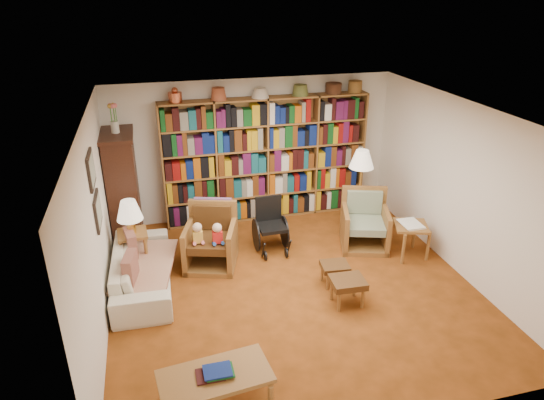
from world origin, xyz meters
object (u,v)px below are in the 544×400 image
object	(u,v)px
armchair_leather	(210,239)
footstool_a	(335,268)
floor_lamp	(362,163)
wheelchair	(270,226)
side_table_papers	(411,230)
armchair_sage	(362,224)
side_table_lamp	(133,242)
sofa	(142,269)
footstool_b	(348,284)
coffee_table	(215,378)

from	to	relation	value
armchair_leather	footstool_a	distance (m)	1.95
floor_lamp	wheelchair	bearing A→B (deg)	-176.68
wheelchair	floor_lamp	xyz separation A→B (m)	(1.54, 0.09, 0.91)
side_table_papers	floor_lamp	bearing A→B (deg)	120.66
side_table_papers	armchair_sage	bearing A→B (deg)	135.01
side_table_lamp	footstool_a	size ratio (longest dim) A/B	1.52
armchair_sage	side_table_papers	bearing A→B (deg)	-44.99
floor_lamp	side_table_papers	xyz separation A→B (m)	(0.51, -0.86, -0.85)
side_table_lamp	armchair_sage	size ratio (longest dim) A/B	0.65
armchair_sage	footstool_a	bearing A→B (deg)	-130.69
sofa	side_table_lamp	size ratio (longest dim) A/B	3.09
sofa	wheelchair	xyz separation A→B (m)	(2.02, 0.59, 0.11)
armchair_sage	footstool_b	world-z (taller)	armchair_sage
wheelchair	armchair_sage	bearing A→B (deg)	-8.13
footstool_b	footstool_a	bearing A→B (deg)	89.23
side_table_lamp	coffee_table	xyz separation A→B (m)	(0.78, -2.86, -0.11)
side_table_lamp	side_table_papers	bearing A→B (deg)	-8.79
armchair_leather	footstool_b	xyz separation A→B (m)	(1.62, -1.54, -0.08)
wheelchair	coffee_table	xyz separation A→B (m)	(-1.33, -2.99, -0.04)
sofa	armchair_leather	xyz separation A→B (m)	(1.02, 0.43, 0.10)
side_table_papers	footstool_b	world-z (taller)	side_table_papers
armchair_leather	floor_lamp	bearing A→B (deg)	5.77
side_table_lamp	side_table_papers	size ratio (longest dim) A/B	1.00
armchair_sage	coffee_table	world-z (taller)	armchair_sage
armchair_leather	footstool_b	distance (m)	2.24
side_table_papers	coffee_table	bearing A→B (deg)	-146.75
side_table_lamp	wheelchair	xyz separation A→B (m)	(2.12, 0.12, -0.07)
sofa	armchair_leather	world-z (taller)	armchair_leather
sofa	floor_lamp	xyz separation A→B (m)	(3.56, 0.68, 1.02)
floor_lamp	coffee_table	xyz separation A→B (m)	(-2.88, -3.08, -0.95)
side_table_lamp	armchair_sage	bearing A→B (deg)	-1.45
wheelchair	footstool_a	distance (m)	1.38
sofa	footstool_a	xyz separation A→B (m)	(2.65, -0.63, -0.02)
sofa	coffee_table	distance (m)	2.49
footstool_a	side_table_papers	bearing A→B (deg)	17.82
side_table_lamp	side_table_papers	distance (m)	4.22
armchair_leather	wheelchair	size ratio (longest dim) A/B	1.12
armchair_sage	side_table_papers	size ratio (longest dim) A/B	1.53
floor_lamp	armchair_leather	bearing A→B (deg)	-174.23
sofa	coffee_table	bearing A→B (deg)	-162.15
wheelchair	footstool_b	world-z (taller)	wheelchair
armchair_sage	side_table_papers	world-z (taller)	armchair_sage
wheelchair	footstool_b	xyz separation A→B (m)	(0.62, -1.71, -0.09)
side_table_papers	coffee_table	size ratio (longest dim) A/B	0.54
footstool_b	coffee_table	xyz separation A→B (m)	(-1.96, -1.28, 0.05)
armchair_sage	footstool_a	size ratio (longest dim) A/B	2.32
sofa	armchair_sage	world-z (taller)	armchair_sage
armchair_leather	coffee_table	size ratio (longest dim) A/B	0.84
sofa	side_table_lamp	world-z (taller)	side_table_lamp
footstool_a	coffee_table	bearing A→B (deg)	-138.09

